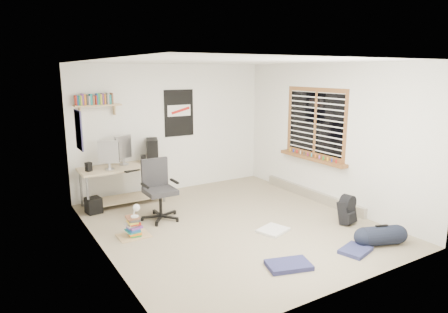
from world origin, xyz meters
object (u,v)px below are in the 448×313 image
duffel_bag (381,235)px  book_stack (133,226)px  backpack (347,212)px  office_chair (160,190)px  desk (123,184)px

duffel_bag → book_stack: duffel_bag is taller
book_stack → duffel_bag: bearing=-36.1°
backpack → book_stack: 3.29m
office_chair → duffel_bag: (2.23, -2.50, -0.35)m
duffel_bag → backpack: bearing=96.1°
desk → book_stack: desk is taller
desk → office_chair: office_chair is taller
desk → duffel_bag: desk is taller
book_stack → backpack: bearing=-23.0°
backpack → book_stack: (-3.03, 1.28, -0.05)m
backpack → duffel_bag: (-0.20, -0.78, -0.06)m
desk → book_stack: bearing=-117.1°
backpack → desk: bearing=123.0°
office_chair → duffel_bag: size_ratio=1.88×
backpack → duffel_bag: bearing=-115.1°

